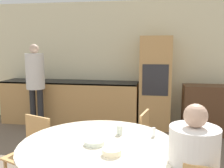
# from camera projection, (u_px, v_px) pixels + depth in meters

# --- Properties ---
(wall_back) EXTENTS (6.91, 0.05, 2.60)m
(wall_back) POSITION_uv_depth(u_px,v_px,m) (125.00, 63.00, 5.41)
(wall_back) COLOR beige
(wall_back) RESTS_ON ground_plane
(kitchen_counter) EXTENTS (2.91, 0.60, 0.92)m
(kitchen_counter) POSITION_uv_depth(u_px,v_px,m) (70.00, 102.00, 5.38)
(kitchen_counter) COLOR tan
(kitchen_counter) RESTS_ON ground_plane
(oven_unit) EXTENTS (0.61, 0.59, 1.85)m
(oven_unit) POSITION_uv_depth(u_px,v_px,m) (155.00, 83.00, 5.03)
(oven_unit) COLOR tan
(oven_unit) RESTS_ON ground_plane
(sideboard) EXTENTS (1.11, 0.45, 0.93)m
(sideboard) POSITION_uv_depth(u_px,v_px,m) (213.00, 110.00, 4.70)
(sideboard) COLOR #51331E
(sideboard) RESTS_ON ground_plane
(dining_table) EXTENTS (1.44, 1.44, 0.78)m
(dining_table) POSITION_uv_depth(u_px,v_px,m) (98.00, 166.00, 2.30)
(dining_table) COLOR #51331E
(dining_table) RESTS_ON ground_plane
(chair_far_left) EXTENTS (0.52, 0.52, 0.85)m
(chair_far_left) POSITION_uv_depth(u_px,v_px,m) (32.00, 149.00, 2.88)
(chair_far_left) COLOR tan
(chair_far_left) RESTS_ON ground_plane
(chair_far_right) EXTENTS (0.48, 0.48, 0.85)m
(chair_far_right) POSITION_uv_depth(u_px,v_px,m) (137.00, 139.00, 3.18)
(chair_far_right) COLOR tan
(chair_far_right) RESTS_ON ground_plane
(person_standing) EXTENTS (0.36, 0.36, 1.70)m
(person_standing) POSITION_uv_depth(u_px,v_px,m) (35.00, 77.00, 4.87)
(person_standing) COLOR #262628
(person_standing) RESTS_ON ground_plane
(cup) EXTENTS (0.06, 0.06, 0.09)m
(cup) POSITION_uv_depth(u_px,v_px,m) (120.00, 130.00, 2.50)
(cup) COLOR silver
(cup) RESTS_ON dining_table
(bowl_near) EXTENTS (0.19, 0.19, 0.04)m
(bowl_near) POSITION_uv_depth(u_px,v_px,m) (94.00, 142.00, 2.24)
(bowl_near) COLOR silver
(bowl_near) RESTS_ON dining_table
(bowl_far) EXTENTS (0.16, 0.16, 0.05)m
(bowl_far) POSITION_uv_depth(u_px,v_px,m) (112.00, 152.00, 2.03)
(bowl_far) COLOR beige
(bowl_far) RESTS_ON dining_table
(salt_shaker) EXTENTS (0.03, 0.03, 0.09)m
(salt_shaker) POSITION_uv_depth(u_px,v_px,m) (154.00, 132.00, 2.45)
(salt_shaker) COLOR white
(salt_shaker) RESTS_ON dining_table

